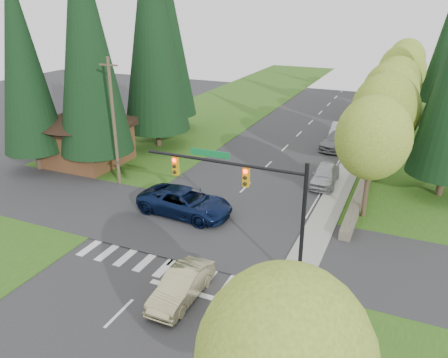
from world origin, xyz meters
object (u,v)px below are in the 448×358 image
Objects in this scene: sedan_champagne at (182,286)px; suv_navy at (185,202)px; parked_car_a at (325,175)px; parked_car_d at (350,116)px; parked_car_c at (339,130)px; parked_car_b at (337,140)px; parked_car_e at (360,106)px.

suv_navy is at bearing 117.82° from sedan_champagne.
parked_car_d is at bearing 91.36° from parked_car_a.
parked_car_c is (2.02, 31.41, -0.01)m from sedan_champagne.
parked_car_a is 1.07× the size of parked_car_c.
parked_car_b is at bearing 92.73° from parked_car_a.
parked_car_a is (7.68, 9.24, -0.11)m from suv_navy.
parked_car_e is at bearing 89.59° from parked_car_a.
parked_car_b is 1.37× the size of parked_car_d.
parked_car_a is 14.01m from parked_car_c.
parked_car_e is (-0.95, 27.13, -0.11)m from parked_car_a.
parked_car_b is at bearing 85.18° from sedan_champagne.
suv_navy is at bearing -132.15° from parked_car_a.
parked_car_b is 1.23× the size of parked_car_c.
parked_car_b is (6.79, 19.18, -0.13)m from suv_navy.
parked_car_e is (0.45, 13.19, -0.03)m from parked_car_c.
parked_car_a is at bearing -82.70° from parked_car_e.
parked_car_a is 0.98× the size of parked_car_e.
parked_car_c is (6.28, 23.18, -0.19)m from suv_navy.
sedan_champagne is 0.93× the size of parked_car_e.
sedan_champagne is 1.12× the size of parked_car_d.
parked_car_b reaches higher than sedan_champagne.
parked_car_e is at bearing 78.62° from parked_car_d.
parked_car_e is at bearing 86.17° from parked_car_c.
parked_car_b is at bearing -94.36° from parked_car_d.
suv_navy is at bearing -95.19° from parked_car_e.
parked_car_b reaches higher than parked_car_d.
parked_car_a is 9.98m from parked_car_b.
suv_navy is 12.01m from parked_car_a.
parked_car_c is 1.11× the size of parked_car_d.
parked_car_d is at bearing -89.17° from parked_car_e.
sedan_champagne is at bearing -87.87° from parked_car_e.
parked_car_d is (-0.51, 11.36, -0.11)m from parked_car_b.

